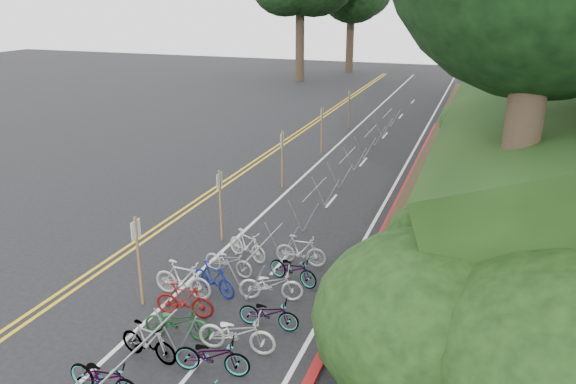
# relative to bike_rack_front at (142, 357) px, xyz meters

# --- Properties ---
(ground) EXTENTS (120.00, 120.00, 0.00)m
(ground) POSITION_rel_bike_rack_front_xyz_m (-2.48, 2.55, -0.84)
(ground) COLOR black
(ground) RESTS_ON ground
(road_markings) EXTENTS (7.47, 80.00, 0.01)m
(road_markings) POSITION_rel_bike_rack_front_xyz_m (-1.85, 12.64, -0.83)
(road_markings) COLOR gold
(road_markings) RESTS_ON ground
(red_curb) EXTENTS (0.25, 28.00, 0.10)m
(red_curb) POSITION_rel_bike_rack_front_xyz_m (3.22, 14.55, -0.79)
(red_curb) COLOR maroon
(red_curb) RESTS_ON ground
(bike_rack_front) EXTENTS (1.13, 2.90, 1.15)m
(bike_rack_front) POSITION_rel_bike_rack_front_xyz_m (0.00, 0.00, 0.00)
(bike_rack_front) COLOR #8E929C
(bike_rack_front) RESTS_ON ground
(bike_racks_rest) EXTENTS (1.14, 23.00, 1.17)m
(bike_racks_rest) POSITION_rel_bike_rack_front_xyz_m (0.52, 15.55, 0.02)
(bike_racks_rest) COLOR #8E929C
(bike_racks_rest) RESTS_ON ground
(signpost_near) EXTENTS (0.08, 0.40, 2.55)m
(signpost_near) POSITION_rel_bike_rack_front_xyz_m (-2.05, 3.02, 0.62)
(signpost_near) COLOR brown
(signpost_near) RESTS_ON ground
(signposts_rest) EXTENTS (0.08, 18.40, 2.50)m
(signposts_rest) POSITION_rel_bike_rack_front_xyz_m (-1.88, 16.55, 0.59)
(signposts_rest) COLOR brown
(signposts_rest) RESTS_ON ground
(bike_front) EXTENTS (0.56, 1.79, 1.06)m
(bike_front) POSITION_rel_bike_rack_front_xyz_m (-1.21, 3.75, -0.30)
(bike_front) COLOR beige
(bike_front) RESTS_ON ground
(bike_valet) EXTENTS (3.00, 8.87, 0.99)m
(bike_valet) POSITION_rel_bike_rack_front_xyz_m (0.43, 2.95, -0.37)
(bike_valet) COLOR slate
(bike_valet) RESTS_ON ground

